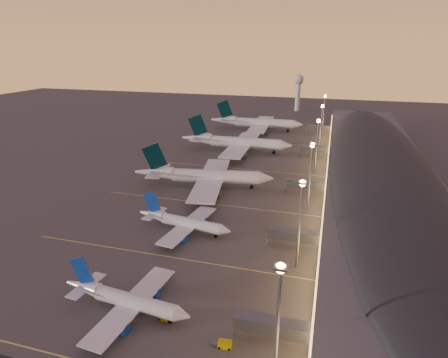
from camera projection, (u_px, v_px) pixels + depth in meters
ground at (177, 249)px, 113.67m from camera, size 700.00×700.00×0.00m
airliner_narrow_south at (125, 300)px, 86.24m from camera, size 33.51×30.04×11.96m
airliner_narrow_north at (183, 222)px, 123.44m from camera, size 34.15×30.75×12.20m
airliner_wide_near at (203, 176)px, 160.83m from camera, size 60.14×55.44×19.28m
airliner_wide_mid at (235, 142)px, 214.29m from camera, size 64.33×58.41×20.63m
airliner_wide_far at (256, 123)px, 266.51m from camera, size 65.70×59.82×21.04m
terminal_building at (376, 167)px, 159.96m from camera, size 56.35×255.00×17.46m
light_masts at (315, 147)px, 156.96m from camera, size 2.20×217.20×25.90m
radar_tower at (298, 87)px, 338.32m from camera, size 9.00×9.00×32.50m
lane_markings at (216, 199)px, 149.78m from camera, size 90.00×180.36×0.00m
baggage_tug_a at (163, 317)px, 84.49m from camera, size 3.51×2.10×0.98m
baggage_tug_b at (222, 344)px, 76.83m from camera, size 4.36×2.15×1.26m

